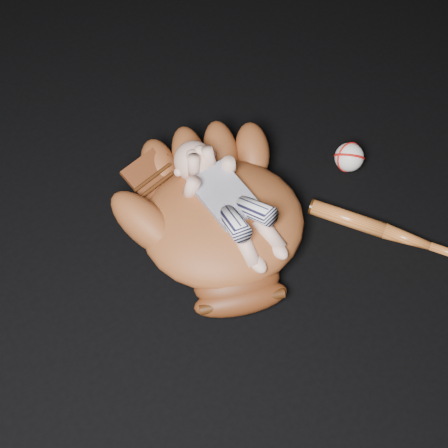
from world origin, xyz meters
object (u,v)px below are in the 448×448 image
object	(u,v)px
baseball_glove	(223,218)
baseball_bat	(394,234)
baseball	(349,157)
newborn_baby	(231,203)

from	to	relation	value
baseball_glove	baseball_bat	xyz separation A→B (m)	(0.33, -0.22, -0.06)
baseball_bat	baseball	distance (m)	0.23
newborn_baby	baseball_bat	xyz separation A→B (m)	(0.31, -0.22, -0.11)
baseball_glove	baseball_bat	size ratio (longest dim) A/B	1.30
baseball_bat	baseball	xyz separation A→B (m)	(0.05, 0.22, 0.02)
baseball_glove	baseball_bat	distance (m)	0.40
newborn_baby	baseball_glove	bearing A→B (deg)	165.89
baseball_bat	baseball	size ratio (longest dim) A/B	5.57
newborn_baby	baseball_bat	size ratio (longest dim) A/B	0.87
baseball_glove	baseball_bat	bearing A→B (deg)	-13.33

